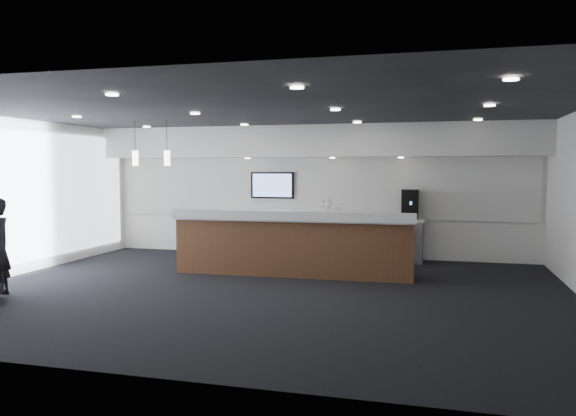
# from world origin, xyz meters

# --- Properties ---
(ground) EXTENTS (10.00, 10.00, 0.00)m
(ground) POSITION_xyz_m (0.00, 0.00, 0.00)
(ground) COLOR black
(ground) RESTS_ON ground
(ceiling) EXTENTS (10.00, 8.00, 0.02)m
(ceiling) POSITION_xyz_m (0.00, 0.00, 3.00)
(ceiling) COLOR black
(ceiling) RESTS_ON back_wall
(back_wall) EXTENTS (10.00, 0.02, 3.00)m
(back_wall) POSITION_xyz_m (0.00, 4.00, 1.50)
(back_wall) COLOR white
(back_wall) RESTS_ON ground
(left_wall) EXTENTS (0.02, 8.00, 3.00)m
(left_wall) POSITION_xyz_m (-5.00, 0.00, 1.50)
(left_wall) COLOR white
(left_wall) RESTS_ON ground
(soffit_bulkhead) EXTENTS (10.00, 0.90, 0.70)m
(soffit_bulkhead) POSITION_xyz_m (0.00, 3.55, 2.65)
(soffit_bulkhead) COLOR silver
(soffit_bulkhead) RESTS_ON back_wall
(alcove_panel) EXTENTS (9.80, 0.06, 1.40)m
(alcove_panel) POSITION_xyz_m (0.00, 3.97, 1.60)
(alcove_panel) COLOR silver
(alcove_panel) RESTS_ON back_wall
(window_blinds_wall) EXTENTS (0.04, 7.36, 2.55)m
(window_blinds_wall) POSITION_xyz_m (-4.96, 0.00, 1.50)
(window_blinds_wall) COLOR #D1E0FB
(window_blinds_wall) RESTS_ON left_wall
(back_credenza) EXTENTS (5.06, 0.66, 0.95)m
(back_credenza) POSITION_xyz_m (-0.00, 3.64, 0.48)
(back_credenza) COLOR #96999E
(back_credenza) RESTS_ON ground
(wall_tv) EXTENTS (1.05, 0.08, 0.62)m
(wall_tv) POSITION_xyz_m (-1.00, 3.91, 1.65)
(wall_tv) COLOR black
(wall_tv) RESTS_ON back_wall
(pendant_left) EXTENTS (0.12, 0.12, 0.30)m
(pendant_left) POSITION_xyz_m (-2.40, 0.80, 2.25)
(pendant_left) COLOR #FFEAC6
(pendant_left) RESTS_ON ceiling
(pendant_right) EXTENTS (0.12, 0.12, 0.30)m
(pendant_right) POSITION_xyz_m (-3.10, 0.80, 2.25)
(pendant_right) COLOR #FFEAC6
(pendant_right) RESTS_ON ceiling
(ceiling_can_lights) EXTENTS (7.00, 5.00, 0.02)m
(ceiling_can_lights) POSITION_xyz_m (0.00, 0.00, 2.97)
(ceiling_can_lights) COLOR silver
(ceiling_can_lights) RESTS_ON ceiling
(service_counter) EXTENTS (4.64, 0.87, 1.49)m
(service_counter) POSITION_xyz_m (0.12, 1.50, 0.58)
(service_counter) COLOR #4E301A
(service_counter) RESTS_ON ground
(coffee_machine) EXTENTS (0.38, 0.50, 0.64)m
(coffee_machine) POSITION_xyz_m (2.20, 3.69, 1.27)
(coffee_machine) COLOR black
(coffee_machine) RESTS_ON back_credenza
(info_sign_left) EXTENTS (0.17, 0.06, 0.24)m
(info_sign_left) POSITION_xyz_m (0.61, 3.54, 1.07)
(info_sign_left) COLOR silver
(info_sign_left) RESTS_ON back_credenza
(info_sign_right) EXTENTS (0.18, 0.02, 0.24)m
(info_sign_right) POSITION_xyz_m (1.14, 3.54, 1.07)
(info_sign_right) COLOR silver
(info_sign_right) RESTS_ON back_credenza
(cup_0) EXTENTS (0.11, 0.11, 0.11)m
(cup_0) POSITION_xyz_m (1.40, 3.54, 1.00)
(cup_0) COLOR white
(cup_0) RESTS_ON back_credenza
(cup_1) EXTENTS (0.16, 0.16, 0.11)m
(cup_1) POSITION_xyz_m (1.26, 3.54, 1.00)
(cup_1) COLOR white
(cup_1) RESTS_ON back_credenza
(cup_2) EXTENTS (0.14, 0.14, 0.11)m
(cup_2) POSITION_xyz_m (1.12, 3.54, 1.00)
(cup_2) COLOR white
(cup_2) RESTS_ON back_credenza
(cup_3) EXTENTS (0.14, 0.14, 0.11)m
(cup_3) POSITION_xyz_m (0.98, 3.54, 1.00)
(cup_3) COLOR white
(cup_3) RESTS_ON back_credenza
(cup_4) EXTENTS (0.15, 0.15, 0.11)m
(cup_4) POSITION_xyz_m (0.84, 3.54, 1.00)
(cup_4) COLOR white
(cup_4) RESTS_ON back_credenza
(cup_5) EXTENTS (0.12, 0.12, 0.11)m
(cup_5) POSITION_xyz_m (0.70, 3.54, 1.00)
(cup_5) COLOR white
(cup_5) RESTS_ON back_credenza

